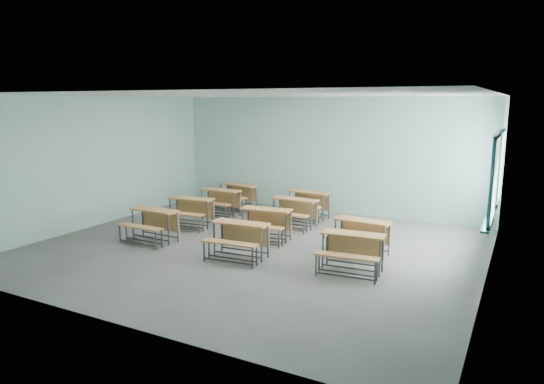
% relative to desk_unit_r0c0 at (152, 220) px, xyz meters
% --- Properties ---
extents(room, '(9.04, 8.04, 3.24)m').
position_rel_desk_unit_r0c0_xyz_m(room, '(2.36, 0.64, 1.12)').
color(room, slate).
rests_on(room, ground).
extents(desk_unit_r0c0, '(1.16, 0.80, 0.71)m').
position_rel_desk_unit_r0c0_xyz_m(desk_unit_r0c0, '(0.00, 0.00, 0.00)').
color(desk_unit_r0c0, '#AD733E').
rests_on(desk_unit_r0c0, ground).
extents(desk_unit_r0c1, '(1.19, 0.85, 0.71)m').
position_rel_desk_unit_r0c0_xyz_m(desk_unit_r0c1, '(2.33, -0.12, 0.00)').
color(desk_unit_r0c1, '#AD733E').
rests_on(desk_unit_r0c1, ground).
extents(desk_unit_r0c2, '(1.20, 0.86, 0.71)m').
position_rel_desk_unit_r0c0_xyz_m(desk_unit_r0c2, '(4.57, 0.14, 0.00)').
color(desk_unit_r0c2, '#AD733E').
rests_on(desk_unit_r0c2, ground).
extents(desk_unit_r1c0, '(1.22, 0.89, 0.71)m').
position_rel_desk_unit_r0c0_xyz_m(desk_unit_r1c0, '(-0.04, 1.41, 0.00)').
color(desk_unit_r1c0, '#AD733E').
rests_on(desk_unit_r1c0, ground).
extents(desk_unit_r1c1, '(1.21, 0.87, 0.71)m').
position_rel_desk_unit_r0c0_xyz_m(desk_unit_r1c1, '(2.19, 1.22, 0.00)').
color(desk_unit_r1c1, '#AD733E').
rests_on(desk_unit_r1c1, ground).
extents(desk_unit_r1c2, '(1.20, 0.86, 0.71)m').
position_rel_desk_unit_r0c0_xyz_m(desk_unit_r1c2, '(4.39, 1.20, 0.00)').
color(desk_unit_r1c2, '#AD733E').
rests_on(desk_unit_r1c2, ground).
extents(desk_unit_r2c0, '(1.15, 0.78, 0.71)m').
position_rel_desk_unit_r0c0_xyz_m(desk_unit_r2c0, '(-0.07, 2.75, 0.00)').
color(desk_unit_r2c0, '#AD733E').
rests_on(desk_unit_r2c0, ground).
extents(desk_unit_r2c1, '(1.18, 0.82, 0.71)m').
position_rel_desk_unit_r0c0_xyz_m(desk_unit_r2c1, '(2.25, 2.56, 0.00)').
color(desk_unit_r2c1, '#AD733E').
rests_on(desk_unit_r2c1, ground).
extents(desk_unit_r3c0, '(1.19, 0.85, 0.71)m').
position_rel_desk_unit_r0c0_xyz_m(desk_unit_r3c0, '(-0.12, 3.74, 0.00)').
color(desk_unit_r3c0, '#AD733E').
rests_on(desk_unit_r3c0, ground).
extents(desk_unit_r3c1, '(1.24, 0.91, 0.71)m').
position_rel_desk_unit_r0c0_xyz_m(desk_unit_r3c1, '(2.17, 3.61, 0.00)').
color(desk_unit_r3c1, '#AD733E').
rests_on(desk_unit_r3c1, ground).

